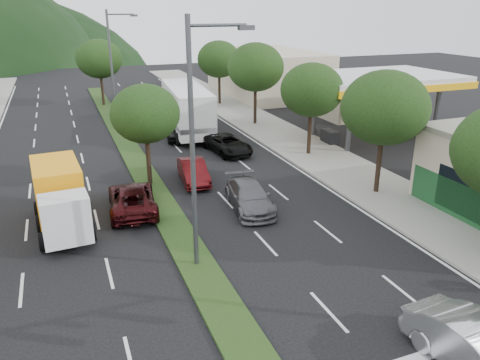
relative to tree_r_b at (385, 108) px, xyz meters
name	(u,v)px	position (x,y,z in m)	size (l,w,h in m)	color
sidewalk_right	(284,137)	(0.50, 13.00, -4.96)	(5.00, 90.00, 0.15)	gray
median	(126,143)	(-12.00, 16.00, -4.98)	(1.60, 56.00, 0.12)	#1A3312
gas_canopy	(377,82)	(7.00, 10.00, -0.39)	(12.20, 8.20, 5.25)	silver
bldg_right_far	(267,73)	(7.50, 32.00, -2.44)	(10.00, 16.00, 5.20)	beige
tree_r_b	(385,108)	(0.00, 0.00, 0.00)	(4.80, 4.80, 6.94)	black
tree_r_c	(312,90)	(0.00, 8.00, -0.29)	(4.40, 4.40, 6.48)	black
tree_r_d	(256,67)	(0.00, 18.00, 0.14)	(5.00, 5.00, 7.17)	black
tree_r_e	(219,59)	(0.00, 28.00, -0.14)	(4.60, 4.60, 6.71)	black
tree_med_near	(145,114)	(-12.00, 6.00, -0.61)	(4.00, 4.00, 6.02)	black
tree_med_far	(99,59)	(-12.00, 32.00, -0.03)	(4.80, 4.80, 6.94)	black
streetlight_near	(197,137)	(-11.79, -4.00, 0.55)	(2.60, 0.25, 10.00)	#47494C
streetlight_mid	(114,65)	(-11.79, 21.00, 0.55)	(2.60, 0.25, 10.00)	#47494C
suv_maroon	(132,199)	(-13.58, 2.62, -4.33)	(2.36, 5.12, 1.42)	black
car_queue_a	(176,131)	(-7.95, 15.68, -4.33)	(1.66, 4.12, 1.40)	black
car_queue_b	(249,196)	(-7.69, 0.68, -4.33)	(1.98, 4.86, 1.41)	#535459
car_queue_c	(193,171)	(-9.36, 5.68, -4.34)	(1.46, 4.20, 1.38)	#4E0D0F
car_queue_d	(227,144)	(-5.32, 10.68, -4.36)	(2.24, 4.86, 1.35)	black
car_queue_e	(150,120)	(-9.09, 20.68, -4.44)	(1.42, 3.53, 1.20)	#4C4B50
car_queue_f	(145,102)	(-8.10, 28.47, -4.31)	(2.05, 5.04, 1.46)	black
box_truck	(60,199)	(-17.08, 2.13, -3.60)	(2.73, 6.28, 3.03)	silver
motorhome	(187,109)	(-6.50, 17.53, -2.95)	(4.03, 10.44, 3.92)	white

